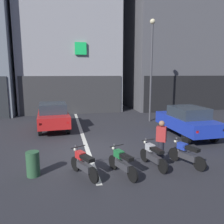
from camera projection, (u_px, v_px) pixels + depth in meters
name	position (u px, v px, depth m)	size (l,w,h in m)	color
ground_plane	(88.00, 152.00, 9.79)	(120.00, 120.00, 0.00)	#2B2B30
lane_centre_line	(78.00, 123.00, 15.55)	(0.20, 18.00, 0.01)	silver
building_far_right	(176.00, 7.00, 23.39)	(10.68, 9.62, 20.48)	#56565B
car_red_crossing_near	(53.00, 115.00, 13.67)	(2.02, 4.21, 1.64)	black
car_blue_parked_kerbside	(187.00, 120.00, 12.16)	(1.83, 4.13, 1.64)	black
street_lamp	(151.00, 61.00, 15.41)	(0.36, 0.36, 7.03)	#47474C
motorcycle_red_row_leftmost	(84.00, 164.00, 7.43)	(0.80, 1.53, 0.98)	black
motorcycle_green_row_left_mid	(122.00, 162.00, 7.53)	(0.69, 1.60, 0.98)	black
motorcycle_silver_row_centre	(153.00, 155.00, 8.19)	(0.56, 1.65, 0.98)	black
motorcycle_blue_row_right_mid	(186.00, 154.00, 8.34)	(0.72, 1.59, 0.98)	black
person_by_motorcycles	(161.00, 141.00, 8.52)	(0.42, 0.39, 1.67)	#23232D
trash_bin	(33.00, 164.00, 7.48)	(0.44, 0.44, 0.85)	#2D5938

